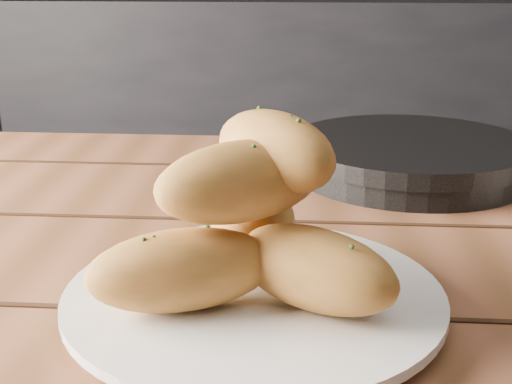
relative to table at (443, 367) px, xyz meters
name	(u,v)px	position (x,y,z in m)	size (l,w,h in m)	color
counter	(492,149)	(0.43, 1.57, -0.20)	(2.80, 0.60, 0.90)	black
table	(443,367)	(0.00, 0.00, 0.00)	(1.37, 0.93, 0.75)	brown
plate	(254,300)	(-0.17, -0.10, 0.11)	(0.29, 0.29, 0.02)	white
bread_rolls	(252,221)	(-0.17, -0.09, 0.17)	(0.24, 0.20, 0.13)	#C67C37
skillet	(412,156)	(0.00, 0.28, 0.12)	(0.42, 0.30, 0.05)	black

